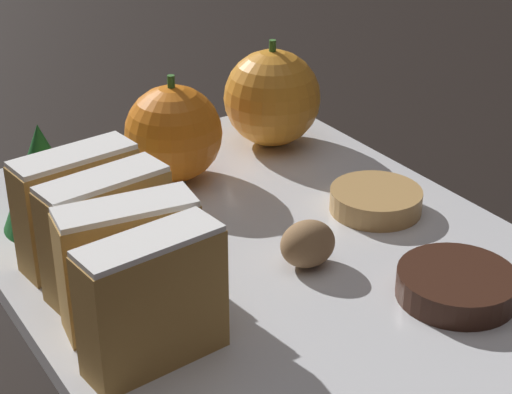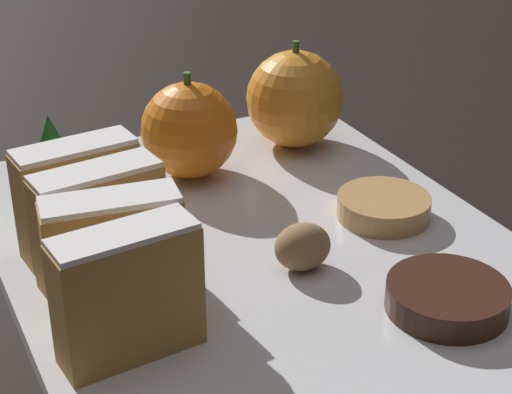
{
  "view_description": "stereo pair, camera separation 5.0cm",
  "coord_description": "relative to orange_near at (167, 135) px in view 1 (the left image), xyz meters",
  "views": [
    {
      "loc": [
        -0.24,
        -0.38,
        0.27
      ],
      "look_at": [
        0.0,
        0.0,
        0.04
      ],
      "focal_mm": 60.0,
      "sensor_mm": 36.0,
      "label": 1
    },
    {
      "loc": [
        -0.2,
        -0.4,
        0.27
      ],
      "look_at": [
        0.0,
        0.0,
        0.04
      ],
      "focal_mm": 60.0,
      "sensor_mm": 36.0,
      "label": 2
    }
  ],
  "objects": [
    {
      "name": "orange_far",
      "position": [
        0.09,
        0.02,
        0.0
      ],
      "size": [
        0.07,
        0.07,
        0.08
      ],
      "color": "orange",
      "rests_on": "serving_platter"
    },
    {
      "name": "gingerbread_cookie",
      "position": [
        0.09,
        -0.11,
        -0.03
      ],
      "size": [
        0.06,
        0.06,
        0.01
      ],
      "color": "tan",
      "rests_on": "serving_platter"
    },
    {
      "name": "stollen_slice_second",
      "position": [
        -0.09,
        -0.14,
        0.0
      ],
      "size": [
        0.07,
        0.03,
        0.07
      ],
      "color": "#B28442",
      "rests_on": "serving_platter"
    },
    {
      "name": "chocolate_cookie",
      "position": [
        0.06,
        -0.21,
        -0.03
      ],
      "size": [
        0.06,
        0.06,
        0.02
      ],
      "color": "#381E14",
      "rests_on": "serving_platter"
    },
    {
      "name": "stollen_slice_fourth",
      "position": [
        -0.09,
        -0.07,
        0.0
      ],
      "size": [
        0.07,
        0.03,
        0.07
      ],
      "color": "#B28442",
      "rests_on": "serving_platter"
    },
    {
      "name": "stollen_slice_third",
      "position": [
        -0.09,
        -0.1,
        0.0
      ],
      "size": [
        0.07,
        0.03,
        0.07
      ],
      "color": "#B28442",
      "rests_on": "serving_platter"
    },
    {
      "name": "walnut",
      "position": [
        0.02,
        -0.14,
        -0.02
      ],
      "size": [
        0.03,
        0.03,
        0.03
      ],
      "color": "#8E6B47",
      "rests_on": "serving_platter"
    },
    {
      "name": "stollen_slice_front",
      "position": [
        -0.1,
        -0.17,
        0.0
      ],
      "size": [
        0.07,
        0.03,
        0.07
      ],
      "color": "#B28442",
      "rests_on": "serving_platter"
    },
    {
      "name": "ground_plane",
      "position": [
        0.0,
        -0.1,
        -0.05
      ],
      "size": [
        6.0,
        6.0,
        0.0
      ],
      "primitive_type": "plane",
      "color": "black"
    },
    {
      "name": "evergreen_sprig",
      "position": [
        -0.09,
        -0.02,
        0.0
      ],
      "size": [
        0.06,
        0.06,
        0.07
      ],
      "color": "#195623",
      "rests_on": "serving_platter"
    },
    {
      "name": "orange_near",
      "position": [
        0.0,
        0.0,
        0.0
      ],
      "size": [
        0.07,
        0.07,
        0.07
      ],
      "color": "orange",
      "rests_on": "serving_platter"
    },
    {
      "name": "serving_platter",
      "position": [
        0.0,
        -0.1,
        -0.04
      ],
      "size": [
        0.29,
        0.37,
        0.01
      ],
      "color": "silver",
      "rests_on": "ground_plane"
    }
  ]
}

